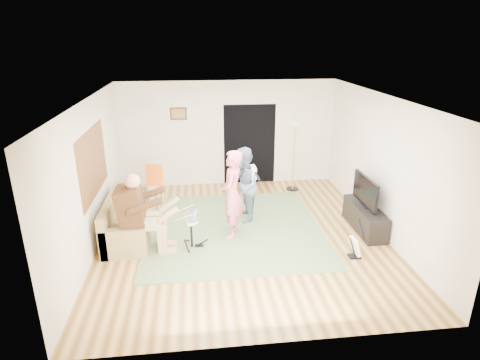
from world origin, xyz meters
name	(u,v)px	position (x,y,z in m)	size (l,w,h in m)	color
floor	(242,235)	(0.00, 0.00, 0.00)	(6.00, 6.00, 0.00)	brown
walls	(243,171)	(0.00, 0.00, 1.35)	(5.50, 6.00, 2.70)	#F0E5D0
ceiling	(243,98)	(0.00, 0.00, 2.70)	(6.00, 6.00, 0.00)	white
window_blinds	(93,163)	(-2.74, 0.20, 1.55)	(2.05, 2.05, 0.00)	brown
doorway	(250,145)	(0.55, 2.99, 1.05)	(2.10, 2.10, 0.00)	black
picture_frame	(178,114)	(-1.25, 2.99, 1.90)	(0.42, 0.03, 0.32)	#3F2314
area_rug	(234,228)	(-0.15, 0.29, 0.01)	(3.56, 3.61, 0.02)	#587245
sofa	(126,223)	(-2.29, 0.27, 0.27)	(0.81, 1.97, 0.80)	#99804C
drummer	(143,221)	(-1.85, -0.38, 0.58)	(0.97, 0.54, 1.50)	#492B14
drum_kit	(191,233)	(-1.00, -0.38, 0.29)	(0.36, 0.65, 0.67)	black
singer	(232,195)	(-0.20, 0.02, 0.87)	(0.64, 0.42, 1.75)	#DD607D
microphone	(242,173)	(0.00, 0.02, 1.30)	(0.06, 0.06, 0.24)	black
guitarist	(243,185)	(0.10, 0.68, 0.80)	(0.78, 0.60, 1.60)	slate
guitar_held	(253,172)	(0.30, 0.68, 1.09)	(0.12, 0.60, 0.26)	white
guitar_spare	(356,246)	(1.90, -1.07, 0.22)	(0.28, 0.25, 0.76)	black
torchiere_lamp	(294,145)	(1.58, 2.33, 1.19)	(0.31, 0.31, 1.73)	black
dining_chair	(153,192)	(-1.87, 1.70, 0.34)	(0.49, 0.51, 0.96)	#D2BB89
tv_cabinet	(365,218)	(2.50, -0.03, 0.25)	(0.40, 1.40, 0.50)	black
television	(365,191)	(2.45, -0.03, 0.85)	(0.06, 1.05, 0.58)	black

